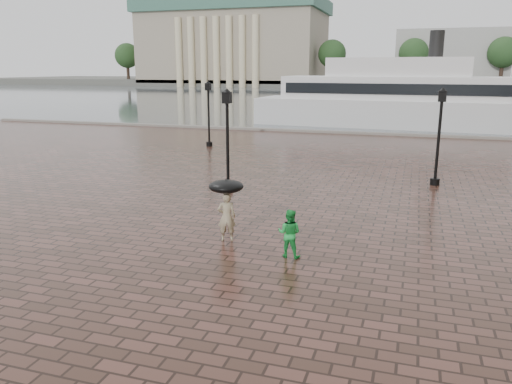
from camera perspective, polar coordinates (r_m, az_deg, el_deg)
ground at (r=12.08m, az=6.85°, el=-12.62°), size 300.00×300.00×0.00m
harbour_water at (r=102.81m, az=16.90°, el=10.35°), size 240.00×240.00×0.00m
quay_edge at (r=43.03m, az=15.10°, el=6.28°), size 80.00×0.60×0.30m
far_shore at (r=170.71m, az=17.44°, el=11.85°), size 300.00×60.00×2.00m
museum at (r=165.59m, az=-2.53°, el=16.88°), size 57.00×32.50×26.00m
far_trees at (r=148.71m, az=17.57°, el=14.87°), size 188.00×8.00×13.50m
street_lamps at (r=28.52m, az=10.81°, el=7.54°), size 21.44×14.44×4.40m
adult_pedestrian at (r=15.91m, az=-3.38°, el=-2.86°), size 0.67×0.55×1.58m
child_pedestrian at (r=14.60m, az=3.84°, el=-4.73°), size 0.73×0.58×1.44m
ferry_near at (r=49.60m, az=15.77°, el=10.22°), size 26.83×8.12×8.68m
umbrella at (r=15.65m, az=-3.43°, el=0.64°), size 1.10×1.10×1.11m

